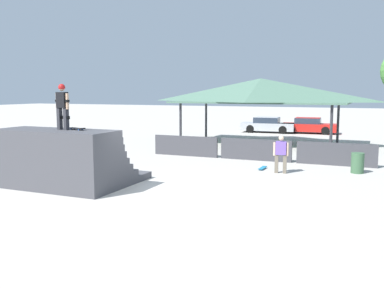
% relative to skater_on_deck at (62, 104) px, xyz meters
% --- Properties ---
extents(ground_plane, '(160.00, 160.00, 0.00)m').
position_rel_skater_on_deck_xyz_m(ground_plane, '(3.16, 1.09, -2.97)').
color(ground_plane, '#ADA8A0').
extents(quarter_pipe_ramp, '(4.46, 3.73, 2.06)m').
position_rel_skater_on_deck_xyz_m(quarter_pipe_ramp, '(-0.28, 0.26, -2.09)').
color(quarter_pipe_ramp, '#424247').
rests_on(quarter_pipe_ramp, ground).
extents(skater_on_deck, '(0.68, 0.27, 1.59)m').
position_rel_skater_on_deck_xyz_m(skater_on_deck, '(0.00, 0.00, 0.00)').
color(skater_on_deck, '#2D2D33').
rests_on(skater_on_deck, quarter_pipe_ramp).
extents(skateboard_on_deck, '(0.83, 0.45, 0.09)m').
position_rel_skater_on_deck_xyz_m(skateboard_on_deck, '(0.47, 0.15, -0.85)').
color(skateboard_on_deck, blue).
rests_on(skateboard_on_deck, quarter_pipe_ramp).
extents(bystander_walking, '(0.64, 0.26, 1.57)m').
position_rel_skater_on_deck_xyz_m(bystander_walking, '(6.41, 5.77, -2.10)').
color(bystander_walking, '#6B6051').
rests_on(bystander_walking, ground).
extents(skateboard_on_ground, '(0.23, 0.78, 0.09)m').
position_rel_skater_on_deck_xyz_m(skateboard_on_ground, '(5.50, 6.35, -2.91)').
color(skateboard_on_ground, blue).
rests_on(skateboard_on_ground, ground).
extents(barrier_fence, '(11.12, 0.12, 1.05)m').
position_rel_skater_on_deck_xyz_m(barrier_fence, '(4.58, 8.58, -2.45)').
color(barrier_fence, '#3D3D42').
rests_on(barrier_fence, ground).
extents(pavilion_shelter, '(10.84, 5.25, 4.21)m').
position_rel_skater_on_deck_xyz_m(pavilion_shelter, '(3.10, 15.17, 0.45)').
color(pavilion_shelter, '#2D2D33').
rests_on(pavilion_shelter, ground).
extents(trash_bin, '(0.52, 0.52, 0.85)m').
position_rel_skater_on_deck_xyz_m(trash_bin, '(9.35, 7.04, -2.55)').
color(trash_bin, '#385B3D').
rests_on(trash_bin, ground).
extents(parked_car_silver, '(4.42, 1.86, 1.27)m').
position_rel_skater_on_deck_xyz_m(parked_car_silver, '(1.76, 23.02, -2.37)').
color(parked_car_silver, '#A8AAAF').
rests_on(parked_car_silver, ground).
extents(parked_car_red, '(4.38, 1.88, 1.27)m').
position_rel_skater_on_deck_xyz_m(parked_car_red, '(4.99, 23.60, -2.37)').
color(parked_car_red, red).
rests_on(parked_car_red, ground).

